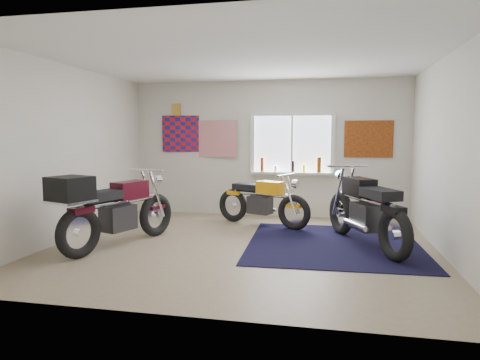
% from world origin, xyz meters
% --- Properties ---
extents(ground, '(5.50, 5.50, 0.00)m').
position_xyz_m(ground, '(0.00, 0.00, 0.00)').
color(ground, '#9E896B').
rests_on(ground, ground).
extents(room_shell, '(5.50, 5.50, 5.50)m').
position_xyz_m(room_shell, '(0.00, 0.00, 1.64)').
color(room_shell, white).
rests_on(room_shell, ground).
extents(navy_rug, '(2.60, 2.69, 0.01)m').
position_xyz_m(navy_rug, '(1.31, 0.38, 0.01)').
color(navy_rug, black).
rests_on(navy_rug, ground).
extents(window_assembly, '(1.66, 0.17, 1.26)m').
position_xyz_m(window_assembly, '(0.50, 2.47, 1.37)').
color(window_assembly, white).
rests_on(window_assembly, room_shell).
extents(oil_bottles, '(1.20, 0.09, 0.30)m').
position_xyz_m(oil_bottles, '(0.59, 2.40, 1.03)').
color(oil_bottles, maroon).
rests_on(oil_bottles, window_assembly).
extents(flag_display, '(1.60, 0.10, 1.17)m').
position_xyz_m(flag_display, '(-1.90, 2.48, 2.15)').
color(flag_display, red).
rests_on(flag_display, room_shell).
extents(triumph_poster, '(0.90, 0.03, 0.70)m').
position_xyz_m(triumph_poster, '(1.95, 2.48, 1.55)').
color(triumph_poster, '#A54C14').
rests_on(triumph_poster, room_shell).
extents(yellow_triumph, '(1.80, 0.88, 0.96)m').
position_xyz_m(yellow_triumph, '(0.05, 1.50, 0.42)').
color(yellow_triumph, black).
rests_on(yellow_triumph, ground).
extents(black_chrome_bike, '(1.09, 2.13, 1.17)m').
position_xyz_m(black_chrome_bike, '(1.75, 0.37, 0.51)').
color(black_chrome_bike, black).
rests_on(black_chrome_bike, navy_rug).
extents(maroon_tourer, '(1.08, 2.15, 1.11)m').
position_xyz_m(maroon_tourer, '(-1.81, -0.50, 0.58)').
color(maroon_tourer, black).
rests_on(maroon_tourer, ground).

